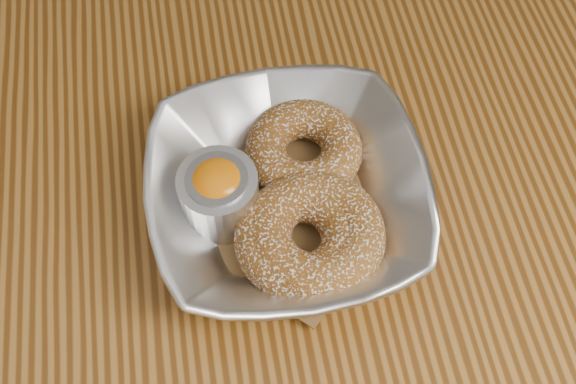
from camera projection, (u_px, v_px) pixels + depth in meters
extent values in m
cube|color=brown|center=(171.00, 319.00, 0.51)|extent=(1.20, 0.80, 0.04)
cube|color=#59340F|center=(534.00, 135.00, 1.05)|extent=(0.06, 0.06, 0.71)
imported|color=silver|center=(288.00, 195.00, 0.51)|extent=(0.21, 0.21, 0.05)
cube|color=brown|center=(288.00, 205.00, 0.53)|extent=(0.21, 0.21, 0.00)
torus|color=brown|center=(304.00, 150.00, 0.53)|extent=(0.11, 0.11, 0.03)
torus|color=brown|center=(313.00, 235.00, 0.49)|extent=(0.13, 0.13, 0.04)
torus|color=brown|center=(301.00, 238.00, 0.49)|extent=(0.13, 0.13, 0.03)
cylinder|color=silver|center=(220.00, 196.00, 0.51)|extent=(0.06, 0.06, 0.05)
cylinder|color=gray|center=(219.00, 194.00, 0.50)|extent=(0.05, 0.05, 0.05)
ellipsoid|color=orange|center=(217.00, 183.00, 0.49)|extent=(0.04, 0.04, 0.03)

